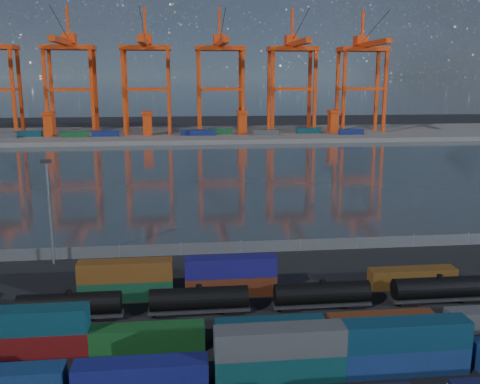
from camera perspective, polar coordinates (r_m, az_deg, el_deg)
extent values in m
plane|color=black|center=(64.24, 3.07, -14.46)|extent=(700.00, 700.00, 0.00)
plane|color=#29353B|center=(164.45, -2.90, 2.05)|extent=(700.00, 700.00, 0.00)
cube|color=#514F4C|center=(268.25, -4.30, 6.16)|extent=(700.00, 70.00, 2.00)
cone|color=#1E2630|center=(1681.94, 0.88, 19.00)|extent=(1040.00, 1040.00, 460.00)
cone|color=#1E2630|center=(1772.61, 14.42, 16.99)|extent=(960.00, 960.00, 380.00)
cube|color=navy|center=(53.90, -10.50, -18.61)|extent=(12.60, 2.56, 2.73)
cube|color=#0D4044|center=(54.48, 4.23, -18.06)|extent=(12.60, 2.56, 2.73)
cube|color=#44474A|center=(53.17, 4.28, -15.52)|extent=(12.60, 2.56, 2.73)
cube|color=navy|center=(57.91, 17.12, -16.66)|extent=(12.60, 2.56, 2.73)
cube|color=#0E3149|center=(56.67, 17.30, -14.23)|extent=(12.60, 2.56, 2.73)
cube|color=#5A0D0E|center=(62.42, -21.44, -14.83)|extent=(12.20, 2.48, 2.64)
cube|color=#0D3643|center=(61.30, -21.63, -12.61)|extent=(12.20, 2.48, 2.64)
cube|color=#144C1C|center=(60.41, -9.79, -15.05)|extent=(12.20, 2.48, 2.64)
cube|color=#0C3143|center=(61.00, 3.26, -14.60)|extent=(12.20, 2.48, 2.64)
cube|color=#582811|center=(64.21, 14.88, -13.58)|extent=(12.20, 2.48, 2.64)
cube|color=#114127|center=(73.21, -12.04, -10.14)|extent=(12.25, 2.49, 2.65)
cube|color=brown|center=(72.26, -12.14, -8.19)|extent=(12.25, 2.49, 2.65)
cube|color=#522210|center=(73.09, -1.00, -9.90)|extent=(12.25, 2.49, 2.65)
cube|color=navy|center=(72.14, -1.00, -7.94)|extent=(12.25, 2.49, 2.65)
cube|color=#5C3912|center=(79.47, 17.90, -8.66)|extent=(12.25, 2.49, 2.65)
cylinder|color=black|center=(68.56, -17.71, -11.30)|extent=(12.10, 2.70, 2.70)
cylinder|color=black|center=(68.00, -17.79, -10.15)|extent=(0.74, 0.74, 0.47)
cube|color=black|center=(69.15, -17.63, -12.44)|extent=(12.57, 1.86, 0.37)
cube|color=black|center=(70.25, -21.04, -12.63)|extent=(2.33, 1.68, 0.56)
cube|color=black|center=(68.60, -14.09, -12.77)|extent=(2.33, 1.68, 0.56)
cylinder|color=black|center=(67.20, -4.39, -11.22)|extent=(12.10, 2.70, 2.70)
cylinder|color=black|center=(66.63, -4.41, -10.04)|extent=(0.74, 0.74, 0.47)
cube|color=black|center=(67.81, -4.37, -12.38)|extent=(12.57, 1.86, 0.37)
cube|color=black|center=(67.98, -7.98, -12.74)|extent=(2.33, 1.68, 0.56)
cube|color=black|center=(68.20, -0.76, -12.53)|extent=(2.33, 1.68, 0.56)
cylinder|color=black|center=(69.37, 8.74, -10.56)|extent=(12.10, 2.70, 2.70)
cylinder|color=black|center=(68.82, 8.78, -9.42)|extent=(0.74, 0.74, 0.47)
cube|color=black|center=(69.96, 8.70, -11.69)|extent=(12.57, 1.86, 0.37)
cube|color=black|center=(69.19, 5.25, -12.21)|extent=(2.33, 1.68, 0.56)
cube|color=black|center=(71.26, 12.01, -11.69)|extent=(2.33, 1.68, 0.56)
cylinder|color=black|center=(74.76, 20.45, -9.51)|extent=(12.10, 2.70, 2.70)
cylinder|color=black|center=(74.25, 20.53, -8.44)|extent=(0.74, 0.74, 0.47)
cube|color=black|center=(75.31, 20.36, -10.57)|extent=(12.57, 1.86, 0.37)
cube|color=black|center=(73.72, 17.37, -11.16)|extent=(2.33, 1.68, 0.56)
cube|color=black|center=(77.36, 23.17, -10.48)|extent=(2.33, 1.68, 0.56)
cube|color=#595B5E|center=(89.59, 0.14, -5.90)|extent=(160.00, 0.06, 2.00)
cylinder|color=slate|center=(91.32, -19.02, -6.17)|extent=(0.12, 0.12, 2.20)
cylinder|color=slate|center=(89.63, -12.74, -6.14)|extent=(0.12, 0.12, 2.20)
cylinder|color=slate|center=(89.03, -6.30, -6.03)|extent=(0.12, 0.12, 2.20)
cylinder|color=slate|center=(89.56, 0.14, -5.84)|extent=(0.12, 0.12, 2.20)
cylinder|color=slate|center=(91.18, 6.43, -5.59)|extent=(0.12, 0.12, 2.20)
cylinder|color=slate|center=(93.85, 12.42, -5.29)|extent=(0.12, 0.12, 2.20)
cylinder|color=slate|center=(97.47, 18.02, -4.96)|extent=(0.12, 0.12, 2.20)
cylinder|color=slate|center=(101.95, 23.16, -4.61)|extent=(0.12, 0.12, 2.20)
cylinder|color=slate|center=(87.59, -19.61, -2.28)|extent=(0.36, 0.36, 16.00)
cube|color=black|center=(86.00, -20.00, 3.08)|extent=(1.60, 0.40, 0.60)
cube|color=red|center=(266.88, -23.03, 9.55)|extent=(1.50, 1.50, 42.20)
cube|color=red|center=(277.69, -22.37, 9.66)|extent=(1.50, 1.50, 42.20)
cube|color=red|center=(263.20, -19.99, 9.75)|extent=(1.50, 1.50, 42.20)
cube|color=red|center=(274.16, -19.45, 9.86)|extent=(1.50, 1.50, 42.20)
cube|color=red|center=(259.23, -15.49, 10.01)|extent=(1.50, 1.50, 42.20)
cube|color=red|center=(270.35, -15.12, 10.10)|extent=(1.50, 1.50, 42.20)
cube|color=red|center=(260.97, -17.79, 10.35)|extent=(20.63, 1.31, 1.31)
cube|color=red|center=(272.02, -17.33, 10.43)|extent=(20.63, 1.31, 1.31)
cube|color=red|center=(266.77, -17.82, 14.46)|extent=(23.45, 13.13, 2.06)
cube|color=red|center=(255.85, -18.35, 14.98)|extent=(2.81, 45.01, 2.34)
cube|color=red|center=(270.69, -17.72, 15.33)|extent=(5.63, 7.50, 4.69)
cube|color=red|center=(269.41, -17.90, 16.84)|extent=(1.13, 1.13, 15.00)
cylinder|color=black|center=(254.13, -18.56, 16.47)|extent=(0.23, 38.60, 12.73)
cube|color=red|center=(257.40, -12.28, 10.16)|extent=(1.50, 1.50, 42.20)
cube|color=red|center=(268.60, -12.04, 10.24)|extent=(1.50, 1.50, 42.20)
cube|color=red|center=(256.17, -7.61, 10.32)|extent=(1.50, 1.50, 42.20)
cube|color=red|center=(267.42, -7.57, 10.39)|extent=(1.50, 1.50, 42.20)
cube|color=red|center=(256.53, -9.97, 10.72)|extent=(20.63, 1.31, 1.31)
cube|color=red|center=(267.76, -9.83, 10.78)|extent=(20.63, 1.31, 1.31)
cube|color=red|center=(262.43, -10.05, 14.89)|extent=(23.45, 13.13, 2.06)
cube|color=red|center=(251.32, -10.23, 15.45)|extent=(2.81, 45.01, 2.34)
cube|color=red|center=(266.42, -10.04, 15.76)|extent=(5.63, 7.50, 4.69)
cube|color=red|center=(265.11, -10.12, 17.30)|extent=(1.13, 1.13, 15.00)
cylinder|color=black|center=(249.57, -10.32, 16.98)|extent=(0.23, 38.60, 12.73)
cube|color=red|center=(256.29, -4.35, 10.39)|extent=(1.50, 1.50, 42.20)
cube|color=red|center=(267.53, -4.44, 10.46)|extent=(1.50, 1.50, 42.20)
cube|color=red|center=(257.87, 0.32, 10.43)|extent=(1.50, 1.50, 42.20)
cube|color=red|center=(269.05, 0.03, 10.51)|extent=(1.50, 1.50, 42.20)
cube|color=red|center=(256.82, -2.01, 10.89)|extent=(20.63, 1.31, 1.31)
cube|color=red|center=(268.04, -2.20, 10.94)|extent=(20.63, 1.31, 1.31)
cube|color=red|center=(262.72, -2.14, 15.06)|extent=(23.45, 13.13, 2.06)
cube|color=red|center=(251.62, -1.95, 15.62)|extent=(2.81, 45.01, 2.34)
cube|color=red|center=(266.70, -2.21, 15.93)|extent=(5.63, 7.50, 4.69)
cube|color=red|center=(265.40, -2.19, 17.47)|extent=(1.13, 1.13, 15.00)
cylinder|color=black|center=(249.87, -1.92, 17.15)|extent=(0.23, 38.60, 12.73)
cube|color=red|center=(259.93, 3.52, 10.43)|extent=(1.50, 1.50, 42.20)
cube|color=red|center=(271.03, 3.10, 10.50)|extent=(1.50, 1.50, 42.20)
cube|color=red|center=(264.24, 8.00, 10.36)|extent=(1.50, 1.50, 42.20)
cube|color=red|center=(275.16, 7.42, 10.44)|extent=(1.50, 1.50, 42.20)
cube|color=red|center=(261.84, 5.79, 10.86)|extent=(20.63, 1.31, 1.31)
cube|color=red|center=(272.85, 5.29, 10.92)|extent=(20.63, 1.31, 1.31)
cube|color=red|center=(267.63, 5.62, 14.96)|extent=(23.45, 13.13, 2.06)
cube|color=red|center=(256.74, 6.16, 15.49)|extent=(2.81, 45.01, 2.34)
cube|color=red|center=(271.54, 5.47, 15.81)|extent=(5.63, 7.50, 4.69)
cube|color=red|center=(270.26, 5.58, 17.32)|extent=(1.13, 1.13, 15.00)
cylinder|color=black|center=(255.02, 6.31, 16.99)|extent=(0.23, 38.60, 12.73)
cube|color=red|center=(268.13, 11.03, 10.28)|extent=(1.50, 1.50, 42.20)
cube|color=red|center=(278.90, 10.33, 10.37)|extent=(1.50, 1.50, 42.20)
cube|color=red|center=(274.95, 15.20, 10.13)|extent=(1.50, 1.50, 42.20)
cube|color=red|center=(285.46, 14.37, 10.23)|extent=(1.50, 1.50, 42.20)
cube|color=red|center=(271.32, 13.16, 10.65)|extent=(20.63, 1.31, 1.31)
cube|color=red|center=(281.96, 12.39, 10.73)|extent=(20.63, 1.31, 1.31)
cube|color=red|center=(276.90, 12.96, 14.62)|extent=(23.45, 13.13, 2.06)
cube|color=red|center=(266.40, 13.80, 15.10)|extent=(2.81, 45.01, 2.34)
cube|color=red|center=(280.68, 12.74, 15.46)|extent=(5.63, 7.50, 4.69)
cube|color=red|center=(279.45, 12.94, 16.91)|extent=(1.13, 1.13, 15.00)
cylinder|color=black|center=(264.74, 14.04, 16.53)|extent=(0.23, 38.60, 12.73)
cube|color=navy|center=(252.81, -4.02, 6.33)|extent=(12.00, 2.44, 2.60)
cube|color=navy|center=(261.72, 11.77, 6.30)|extent=(12.00, 2.44, 2.60)
cube|color=navy|center=(254.06, -5.01, 6.34)|extent=(12.00, 2.44, 2.60)
cube|color=#0C3842|center=(265.66, -21.65, 5.79)|extent=(12.00, 2.44, 2.60)
cube|color=#3F4244|center=(263.94, -24.00, 5.56)|extent=(12.00, 2.44, 2.60)
cube|color=#3F4244|center=(253.81, 2.76, 6.37)|extent=(12.00, 2.44, 2.60)
cube|color=#144C23|center=(256.66, -17.23, 5.90)|extent=(12.00, 2.44, 2.60)
cube|color=navy|center=(255.78, -14.17, 6.06)|extent=(12.00, 2.44, 2.60)
cube|color=#144C23|center=(258.08, -2.13, 6.47)|extent=(12.00, 2.44, 2.60)
cube|color=#0C3842|center=(264.12, 7.30, 6.51)|extent=(12.00, 2.44, 2.60)
cube|color=red|center=(264.53, -19.67, 6.72)|extent=(4.00, 6.00, 10.00)
cube|color=red|center=(264.13, -19.76, 7.90)|extent=(5.00, 7.00, 1.20)
cube|color=red|center=(258.01, -9.83, 7.12)|extent=(4.00, 6.00, 10.00)
cube|color=red|center=(257.60, -9.87, 8.34)|extent=(5.00, 7.00, 1.20)
cube|color=red|center=(259.26, 0.23, 7.32)|extent=(4.00, 6.00, 10.00)
cube|color=red|center=(258.85, 0.23, 8.54)|extent=(5.00, 7.00, 1.20)
cube|color=red|center=(268.16, 9.90, 7.30)|extent=(4.00, 6.00, 10.00)
cube|color=red|center=(267.77, 9.94, 8.48)|extent=(5.00, 7.00, 1.20)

